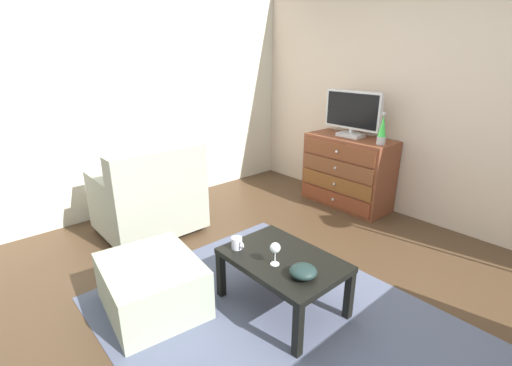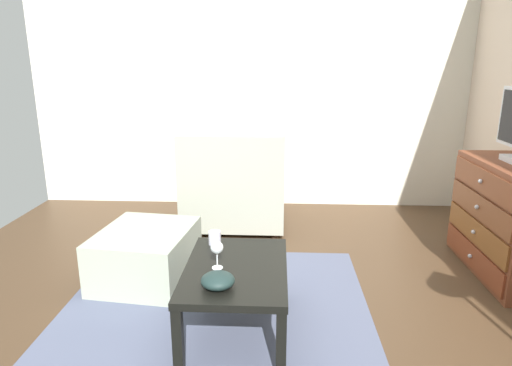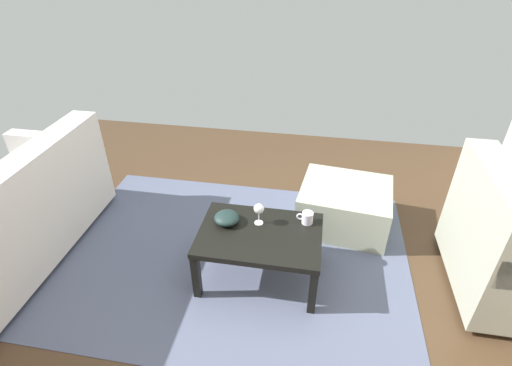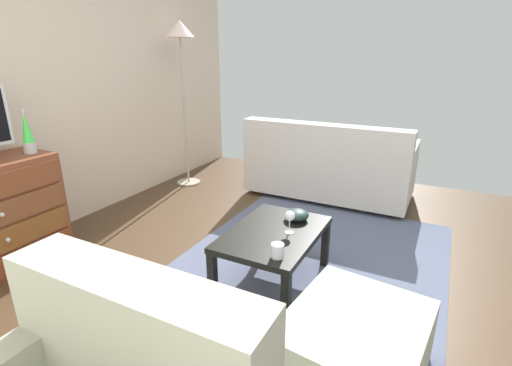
{
  "view_description": "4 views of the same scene",
  "coord_description": "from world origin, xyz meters",
  "px_view_note": "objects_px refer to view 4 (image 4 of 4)",
  "views": [
    {
      "loc": [
        1.44,
        -1.59,
        1.69
      ],
      "look_at": [
        -0.16,
        -0.18,
        0.93
      ],
      "focal_mm": 25.31,
      "sensor_mm": 36.0,
      "label": 1
    },
    {
      "loc": [
        2.19,
        0.17,
        1.49
      ],
      "look_at": [
        0.16,
        0.07,
        0.93
      ],
      "focal_mm": 31.1,
      "sensor_mm": 36.0,
      "label": 2
    },
    {
      "loc": [
        -0.35,
        1.89,
        2.07
      ],
      "look_at": [
        -0.03,
        0.06,
        0.85
      ],
      "focal_mm": 27.28,
      "sensor_mm": 36.0,
      "label": 3
    },
    {
      "loc": [
        -2.11,
        -0.98,
        1.51
      ],
      "look_at": [
        -0.19,
        0.01,
        0.77
      ],
      "focal_mm": 26.38,
      "sensor_mm": 36.0,
      "label": 4
    }
  ],
  "objects_px": {
    "bowl_decorative": "(297,215)",
    "lava_lamp": "(27,134)",
    "ottoman": "(354,349)",
    "mug": "(278,250)",
    "coffee_table": "(274,238)",
    "wine_glass": "(290,217)",
    "standing_lamp": "(180,45)",
    "couch_large": "(329,167)"
  },
  "relations": [
    {
      "from": "mug",
      "to": "standing_lamp",
      "type": "relative_size",
      "value": 0.06
    },
    {
      "from": "bowl_decorative",
      "to": "standing_lamp",
      "type": "height_order",
      "value": "standing_lamp"
    },
    {
      "from": "mug",
      "to": "wine_glass",
      "type": "bearing_deg",
      "value": 10.46
    },
    {
      "from": "mug",
      "to": "ottoman",
      "type": "relative_size",
      "value": 0.16
    },
    {
      "from": "coffee_table",
      "to": "standing_lamp",
      "type": "distance_m",
      "value": 2.65
    },
    {
      "from": "coffee_table",
      "to": "wine_glass",
      "type": "xyz_separation_m",
      "value": [
        0.02,
        -0.1,
        0.17
      ]
    },
    {
      "from": "lava_lamp",
      "to": "coffee_table",
      "type": "height_order",
      "value": "lava_lamp"
    },
    {
      "from": "coffee_table",
      "to": "standing_lamp",
      "type": "xyz_separation_m",
      "value": [
        1.46,
        1.82,
        1.26
      ]
    },
    {
      "from": "bowl_decorative",
      "to": "wine_glass",
      "type": "bearing_deg",
      "value": -171.57
    },
    {
      "from": "mug",
      "to": "bowl_decorative",
      "type": "bearing_deg",
      "value": 9.65
    },
    {
      "from": "wine_glass",
      "to": "mug",
      "type": "bearing_deg",
      "value": -169.54
    },
    {
      "from": "standing_lamp",
      "to": "bowl_decorative",
      "type": "bearing_deg",
      "value": -122.91
    },
    {
      "from": "mug",
      "to": "ottoman",
      "type": "xyz_separation_m",
      "value": [
        -0.28,
        -0.53,
        -0.25
      ]
    },
    {
      "from": "coffee_table",
      "to": "bowl_decorative",
      "type": "distance_m",
      "value": 0.26
    },
    {
      "from": "wine_glass",
      "to": "bowl_decorative",
      "type": "bearing_deg",
      "value": 8.43
    },
    {
      "from": "wine_glass",
      "to": "bowl_decorative",
      "type": "height_order",
      "value": "wine_glass"
    },
    {
      "from": "lava_lamp",
      "to": "ottoman",
      "type": "bearing_deg",
      "value": -93.97
    },
    {
      "from": "bowl_decorative",
      "to": "couch_large",
      "type": "height_order",
      "value": "couch_large"
    },
    {
      "from": "bowl_decorative",
      "to": "lava_lamp",
      "type": "bearing_deg",
      "value": 108.84
    },
    {
      "from": "standing_lamp",
      "to": "mug",
      "type": "bearing_deg",
      "value": -131.6
    },
    {
      "from": "standing_lamp",
      "to": "ottoman",
      "type": "bearing_deg",
      "value": -129.15
    },
    {
      "from": "coffee_table",
      "to": "bowl_decorative",
      "type": "xyz_separation_m",
      "value": [
        0.24,
        -0.07,
        0.09
      ]
    },
    {
      "from": "bowl_decorative",
      "to": "ottoman",
      "type": "xyz_separation_m",
      "value": [
        -0.82,
        -0.62,
        -0.25
      ]
    },
    {
      "from": "mug",
      "to": "standing_lamp",
      "type": "xyz_separation_m",
      "value": [
        1.76,
        1.98,
        1.16
      ]
    },
    {
      "from": "ottoman",
      "to": "standing_lamp",
      "type": "relative_size",
      "value": 0.38
    },
    {
      "from": "wine_glass",
      "to": "standing_lamp",
      "type": "relative_size",
      "value": 0.08
    },
    {
      "from": "ottoman",
      "to": "bowl_decorative",
      "type": "bearing_deg",
      "value": 37.08
    },
    {
      "from": "coffee_table",
      "to": "standing_lamp",
      "type": "relative_size",
      "value": 0.44
    },
    {
      "from": "lava_lamp",
      "to": "standing_lamp",
      "type": "relative_size",
      "value": 0.18
    },
    {
      "from": "ottoman",
      "to": "couch_large",
      "type": "bearing_deg",
      "value": 19.69
    },
    {
      "from": "coffee_table",
      "to": "couch_large",
      "type": "bearing_deg",
      "value": 5.29
    },
    {
      "from": "standing_lamp",
      "to": "wine_glass",
      "type": "bearing_deg",
      "value": -126.8
    },
    {
      "from": "lava_lamp",
      "to": "ottoman",
      "type": "xyz_separation_m",
      "value": [
        -0.17,
        -2.51,
        -0.77
      ]
    },
    {
      "from": "mug",
      "to": "couch_large",
      "type": "height_order",
      "value": "couch_large"
    },
    {
      "from": "coffee_table",
      "to": "mug",
      "type": "bearing_deg",
      "value": -151.76
    },
    {
      "from": "lava_lamp",
      "to": "mug",
      "type": "bearing_deg",
      "value": -86.82
    },
    {
      "from": "coffee_table",
      "to": "mug",
      "type": "distance_m",
      "value": 0.35
    },
    {
      "from": "couch_large",
      "to": "mug",
      "type": "bearing_deg",
      "value": -171.18
    },
    {
      "from": "lava_lamp",
      "to": "bowl_decorative",
      "type": "xyz_separation_m",
      "value": [
        0.65,
        -1.89,
        -0.52
      ]
    },
    {
      "from": "mug",
      "to": "couch_large",
      "type": "xyz_separation_m",
      "value": [
        2.11,
        0.33,
        -0.1
      ]
    },
    {
      "from": "lava_lamp",
      "to": "coffee_table",
      "type": "xyz_separation_m",
      "value": [
        0.41,
        -1.83,
        -0.61
      ]
    },
    {
      "from": "couch_large",
      "to": "wine_glass",
      "type": "bearing_deg",
      "value": -171.48
    }
  ]
}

